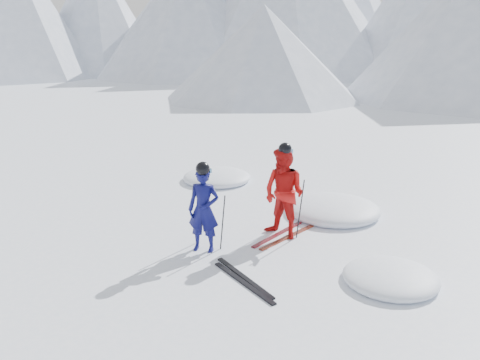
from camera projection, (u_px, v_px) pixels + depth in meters
The scene contains 12 objects.
ground at pixel (308, 264), 9.08m from camera, with size 160.00×160.00×0.00m, color white.
skier_blue at pixel (204, 210), 9.44m from camera, with size 0.59×0.39×1.63m, color #0D0E51.
skier_red at pixel (284, 193), 10.06m from camera, with size 0.89×0.70×1.84m, color red.
pole_blue_left at pixel (198, 218), 9.81m from camera, with size 0.02×0.02×1.08m, color black.
pole_blue_right at pixel (223, 223), 9.56m from camera, with size 0.02×0.02×1.08m, color black.
pole_red_left at pixel (278, 202), 10.51m from camera, with size 0.02×0.02×1.22m, color black.
pole_red_right at pixel (300, 209), 10.08m from camera, with size 0.02×0.02×1.22m, color black.
ski_worn_left at pixel (278, 234), 10.38m from camera, with size 0.09×1.70×0.03m, color black.
ski_worn_right at pixel (288, 237), 10.24m from camera, with size 0.09×1.70×0.03m, color black.
ski_loose_a at pixel (244, 277), 8.57m from camera, with size 0.09×1.70×0.03m, color black.
ski_loose_b at pixel (243, 282), 8.40m from camera, with size 0.09×1.70×0.03m, color black.
snow_lumps at pixel (295, 210), 11.81m from camera, with size 7.88×4.44×0.47m.
Camera 1 is at (4.18, -7.26, 4.02)m, focal length 38.00 mm.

